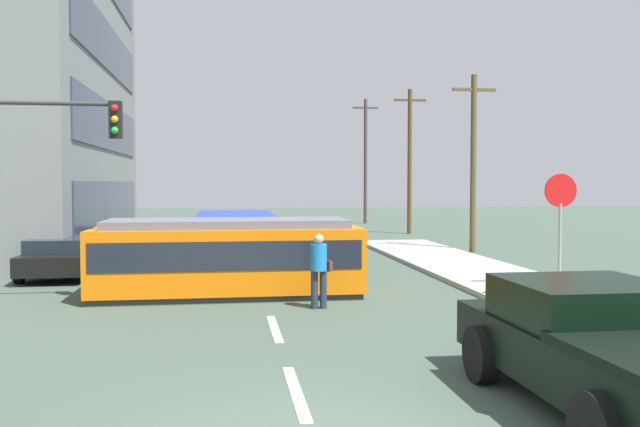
{
  "coord_description": "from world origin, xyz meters",
  "views": [
    {
      "loc": [
        -0.92,
        -6.88,
        2.8
      ],
      "look_at": [
        1.28,
        8.82,
        2.09
      ],
      "focal_mm": 37.85,
      "sensor_mm": 36.0,
      "label": 1
    }
  ],
  "objects_px": {
    "parked_sedan_mid": "(63,256)",
    "utility_pole_distant": "(365,159)",
    "streetcar_tram": "(228,256)",
    "utility_pole_far": "(410,159)",
    "pickup_truck_parked": "(607,349)",
    "city_bus": "(235,236)",
    "traffic_light_mast": "(39,157)",
    "utility_pole_mid": "(473,160)",
    "stop_sign": "(560,210)",
    "pedestrian_crossing": "(319,267)",
    "parked_sedan_far": "(125,239)"
  },
  "relations": [
    {
      "from": "city_bus",
      "to": "parked_sedan_far",
      "type": "bearing_deg",
      "value": 133.59
    },
    {
      "from": "city_bus",
      "to": "utility_pole_mid",
      "type": "height_order",
      "value": "utility_pole_mid"
    },
    {
      "from": "stop_sign",
      "to": "pickup_truck_parked",
      "type": "bearing_deg",
      "value": -113.41
    },
    {
      "from": "utility_pole_far",
      "to": "utility_pole_distant",
      "type": "bearing_deg",
      "value": 92.43
    },
    {
      "from": "traffic_light_mast",
      "to": "streetcar_tram",
      "type": "bearing_deg",
      "value": 14.79
    },
    {
      "from": "city_bus",
      "to": "pedestrian_crossing",
      "type": "distance_m",
      "value": 8.15
    },
    {
      "from": "streetcar_tram",
      "to": "utility_pole_far",
      "type": "xyz_separation_m",
      "value": [
        10.06,
        19.35,
        3.19
      ]
    },
    {
      "from": "parked_sedan_mid",
      "to": "traffic_light_mast",
      "type": "distance_m",
      "value": 5.81
    },
    {
      "from": "pedestrian_crossing",
      "to": "parked_sedan_far",
      "type": "height_order",
      "value": "pedestrian_crossing"
    },
    {
      "from": "streetcar_tram",
      "to": "city_bus",
      "type": "distance_m",
      "value": 5.86
    },
    {
      "from": "pickup_truck_parked",
      "to": "utility_pole_distant",
      "type": "relative_size",
      "value": 0.58
    },
    {
      "from": "city_bus",
      "to": "parked_sedan_far",
      "type": "xyz_separation_m",
      "value": [
        -4.25,
        4.46,
        -0.4
      ]
    },
    {
      "from": "pickup_truck_parked",
      "to": "city_bus",
      "type": "bearing_deg",
      "value": 105.52
    },
    {
      "from": "pickup_truck_parked",
      "to": "utility_pole_distant",
      "type": "distance_m",
      "value": 39.17
    },
    {
      "from": "utility_pole_mid",
      "to": "utility_pole_far",
      "type": "distance_m",
      "value": 10.17
    },
    {
      "from": "pickup_truck_parked",
      "to": "traffic_light_mast",
      "type": "xyz_separation_m",
      "value": [
        -8.68,
        8.32,
        2.59
      ]
    },
    {
      "from": "pedestrian_crossing",
      "to": "traffic_light_mast",
      "type": "relative_size",
      "value": 0.35
    },
    {
      "from": "pickup_truck_parked",
      "to": "traffic_light_mast",
      "type": "distance_m",
      "value": 12.31
    },
    {
      "from": "city_bus",
      "to": "utility_pole_distant",
      "type": "relative_size",
      "value": 0.65
    },
    {
      "from": "parked_sedan_far",
      "to": "stop_sign",
      "type": "distance_m",
      "value": 17.31
    },
    {
      "from": "traffic_light_mast",
      "to": "utility_pole_far",
      "type": "bearing_deg",
      "value": 55.18
    },
    {
      "from": "stop_sign",
      "to": "utility_pole_far",
      "type": "distance_m",
      "value": 22.15
    },
    {
      "from": "streetcar_tram",
      "to": "utility_pole_mid",
      "type": "bearing_deg",
      "value": 42.95
    },
    {
      "from": "parked_sedan_mid",
      "to": "utility_pole_distant",
      "type": "xyz_separation_m",
      "value": [
        14.51,
        25.27,
        3.88
      ]
    },
    {
      "from": "streetcar_tram",
      "to": "pedestrian_crossing",
      "type": "distance_m",
      "value": 2.92
    },
    {
      "from": "streetcar_tram",
      "to": "traffic_light_mast",
      "type": "bearing_deg",
      "value": -165.21
    },
    {
      "from": "utility_pole_mid",
      "to": "parked_sedan_far",
      "type": "bearing_deg",
      "value": 175.37
    },
    {
      "from": "city_bus",
      "to": "parked_sedan_mid",
      "type": "bearing_deg",
      "value": -159.79
    },
    {
      "from": "streetcar_tram",
      "to": "utility_pole_distant",
      "type": "relative_size",
      "value": 0.76
    },
    {
      "from": "streetcar_tram",
      "to": "pickup_truck_parked",
      "type": "relative_size",
      "value": 1.31
    },
    {
      "from": "pickup_truck_parked",
      "to": "utility_pole_mid",
      "type": "distance_m",
      "value": 19.6
    },
    {
      "from": "streetcar_tram",
      "to": "utility_pole_far",
      "type": "relative_size",
      "value": 0.83
    },
    {
      "from": "city_bus",
      "to": "utility_pole_mid",
      "type": "bearing_deg",
      "value": 19.18
    },
    {
      "from": "streetcar_tram",
      "to": "parked_sedan_far",
      "type": "height_order",
      "value": "streetcar_tram"
    },
    {
      "from": "utility_pole_mid",
      "to": "utility_pole_distant",
      "type": "bearing_deg",
      "value": 90.68
    },
    {
      "from": "city_bus",
      "to": "utility_pole_mid",
      "type": "xyz_separation_m",
      "value": [
        9.61,
        3.34,
        2.73
      ]
    },
    {
      "from": "parked_sedan_far",
      "to": "parked_sedan_mid",
      "type": "bearing_deg",
      "value": -97.99
    },
    {
      "from": "streetcar_tram",
      "to": "pedestrian_crossing",
      "type": "relative_size",
      "value": 3.95
    },
    {
      "from": "utility_pole_far",
      "to": "utility_pole_distant",
      "type": "distance_m",
      "value": 9.9
    },
    {
      "from": "utility_pole_mid",
      "to": "utility_pole_distant",
      "type": "distance_m",
      "value": 20.06
    },
    {
      "from": "parked_sedan_mid",
      "to": "parked_sedan_far",
      "type": "distance_m",
      "value": 6.42
    },
    {
      "from": "stop_sign",
      "to": "utility_pole_distant",
      "type": "bearing_deg",
      "value": 86.13
    },
    {
      "from": "parked_sedan_far",
      "to": "utility_pole_far",
      "type": "xyz_separation_m",
      "value": [
        14.03,
        9.03,
        3.55
      ]
    },
    {
      "from": "city_bus",
      "to": "utility_pole_distant",
      "type": "bearing_deg",
      "value": 68.17
    },
    {
      "from": "parked_sedan_mid",
      "to": "utility_pole_distant",
      "type": "distance_m",
      "value": 29.4
    },
    {
      "from": "traffic_light_mast",
      "to": "utility_pole_mid",
      "type": "xyz_separation_m",
      "value": [
        14.05,
        10.3,
        0.36
      ]
    },
    {
      "from": "utility_pole_far",
      "to": "utility_pole_mid",
      "type": "bearing_deg",
      "value": -91.02
    },
    {
      "from": "streetcar_tram",
      "to": "pedestrian_crossing",
      "type": "bearing_deg",
      "value": -46.16
    },
    {
      "from": "city_bus",
      "to": "traffic_light_mast",
      "type": "xyz_separation_m",
      "value": [
        -4.44,
        -6.96,
        2.36
      ]
    },
    {
      "from": "city_bus",
      "to": "stop_sign",
      "type": "distance_m",
      "value": 11.15
    }
  ]
}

